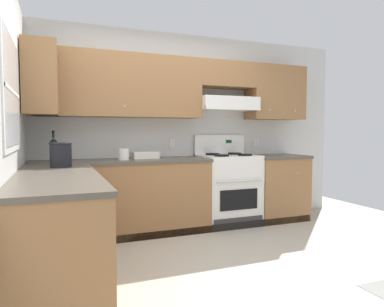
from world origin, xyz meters
TOP-DOWN VIEW (x-y plane):
  - ground_plane at (0.00, 0.00)m, footprint 7.04×7.04m
  - wall_back at (0.40, 1.53)m, footprint 4.68×0.57m
  - wall_left at (-1.59, 0.23)m, footprint 0.47×4.00m
  - counter_back_run at (0.08, 1.24)m, footprint 3.60×0.65m
  - counter_left_run at (-1.24, -0.00)m, footprint 0.63×1.91m
  - stove at (0.91, 1.25)m, footprint 0.76×0.62m
  - wine_bottle at (-1.26, 1.23)m, footprint 0.08×0.08m
  - bowl at (-0.20, 1.35)m, footprint 0.32×0.21m
  - bucket at (-1.20, 0.59)m, footprint 0.21×0.21m
  - paper_towel_roll at (-0.50, 1.22)m, footprint 0.12×0.12m

SIDE VIEW (x-z plane):
  - ground_plane at x=0.00m, z-range 0.00..0.00m
  - counter_back_run at x=0.08m, z-range 0.00..0.91m
  - counter_left_run at x=-1.24m, z-range 0.00..0.91m
  - stove at x=0.91m, z-range -0.12..1.08m
  - bowl at x=-0.20m, z-range 0.90..0.98m
  - paper_towel_roll at x=-0.50m, z-range 0.91..1.04m
  - bucket at x=-1.20m, z-range 0.92..1.15m
  - wine_bottle at x=-1.26m, z-range 0.88..1.22m
  - wall_left at x=-1.59m, z-range 0.07..2.62m
  - wall_back at x=0.40m, z-range 0.20..2.75m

